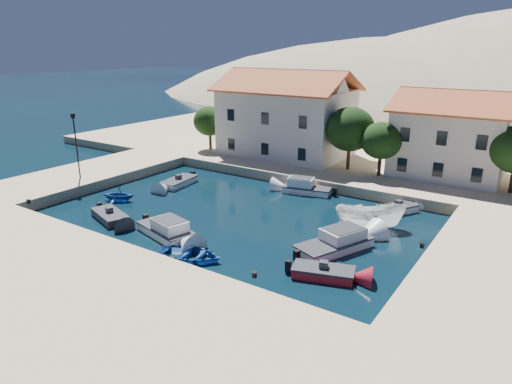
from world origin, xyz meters
TOP-DOWN VIEW (x-y plane):
  - ground at (0.00, 0.00)m, footprint 400.00×400.00m
  - quay_south at (0.00, -6.00)m, footprint 52.00×12.00m
  - quay_west at (-19.00, 10.00)m, footprint 8.00×20.00m
  - quay_north at (2.00, 38.00)m, footprint 80.00×36.00m
  - building_left at (-6.00, 28.00)m, footprint 14.70×9.45m
  - building_mid at (12.00, 29.00)m, footprint 10.50×8.40m
  - trees at (4.51, 25.46)m, footprint 37.30×5.30m
  - lamppost at (-17.50, 8.00)m, footprint 0.35×0.25m
  - bollards at (2.80, 3.87)m, footprint 29.36×9.56m
  - motorboat_grey_sw at (-7.98, 3.77)m, footprint 4.29×2.90m
  - cabin_cruiser_south at (-2.06, 3.98)m, footprint 5.30×3.26m
  - rowboat_south at (2.06, 2.02)m, footprint 5.08×4.20m
  - motorboat_red_se at (10.38, 4.66)m, footprint 4.01×2.69m
  - cabin_cruiser_east at (9.30, 8.57)m, footprint 4.19×6.01m
  - boat_east at (9.86, 13.80)m, footprint 5.60×4.26m
  - motorboat_white_ne at (10.63, 18.32)m, footprint 2.93×3.59m
  - rowboat_west at (-11.07, 7.25)m, footprint 3.65×3.46m
  - motorboat_white_west at (-10.04, 13.91)m, footprint 2.44×4.50m
  - cabin_cruiser_north at (1.83, 18.76)m, footprint 4.82×2.85m

SIDE VIEW (x-z plane):
  - ground at x=0.00m, z-range 0.00..0.00m
  - rowboat_south at x=2.06m, z-range -0.46..0.46m
  - boat_east at x=9.86m, z-range -1.02..1.02m
  - rowboat_west at x=-11.07m, z-range -0.75..0.75m
  - motorboat_white_west at x=-10.04m, z-range -0.33..0.92m
  - motorboat_grey_sw at x=-7.98m, z-range -0.33..0.92m
  - motorboat_red_se at x=10.38m, z-range -0.33..0.92m
  - motorboat_white_ne at x=10.63m, z-range -0.33..0.92m
  - cabin_cruiser_south at x=-2.06m, z-range -0.32..1.28m
  - cabin_cruiser_east at x=9.30m, z-range -0.32..1.28m
  - cabin_cruiser_north at x=1.83m, z-range -0.32..1.28m
  - quay_south at x=0.00m, z-range 0.00..1.00m
  - quay_west at x=-19.00m, z-range 0.00..1.00m
  - quay_north at x=2.00m, z-range 0.00..1.00m
  - bollards at x=2.80m, z-range 1.00..1.30m
  - lamppost at x=-17.50m, z-range 1.64..7.87m
  - trees at x=4.51m, z-range 1.61..8.06m
  - building_mid at x=12.00m, z-range 1.07..9.37m
  - building_left at x=-6.00m, z-range 1.09..10.79m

